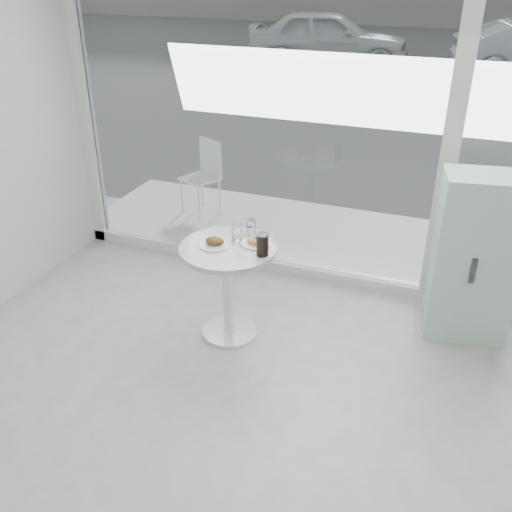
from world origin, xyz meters
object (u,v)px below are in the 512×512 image
at_px(main_table, 228,273).
at_px(mint_cabinet, 474,258).
at_px(car_white, 328,38).
at_px(plate_fritter, 215,243).
at_px(water_tumbler_a, 237,233).
at_px(patio_chair, 204,172).
at_px(water_tumbler_b, 251,228).
at_px(cola_glass, 262,245).
at_px(plate_donut, 256,242).

xyz_separation_m(main_table, mint_cabinet, (1.71, 0.70, 0.10)).
xyz_separation_m(main_table, car_white, (-2.40, 12.02, 0.16)).
height_order(plate_fritter, water_tumbler_a, water_tumbler_a).
bearing_deg(patio_chair, water_tumbler_a, -33.76).
xyz_separation_m(patio_chair, water_tumbler_a, (1.20, -1.90, 0.31)).
bearing_deg(water_tumbler_a, main_table, -98.59).
bearing_deg(plate_fritter, main_table, 12.02).
height_order(mint_cabinet, plate_fritter, mint_cabinet).
xyz_separation_m(water_tumbler_b, cola_glass, (0.20, -0.28, 0.03)).
distance_m(mint_cabinet, patio_chair, 3.18).
height_order(mint_cabinet, plate_donut, mint_cabinet).
distance_m(plate_fritter, cola_glass, 0.38).
distance_m(mint_cabinet, water_tumbler_a, 1.79).
height_order(plate_donut, cola_glass, cola_glass).
bearing_deg(water_tumbler_b, plate_fritter, -123.50).
relative_size(mint_cabinet, water_tumbler_a, 10.06).
height_order(mint_cabinet, water_tumbler_a, mint_cabinet).
xyz_separation_m(mint_cabinet, water_tumbler_a, (-1.69, -0.57, 0.17)).
bearing_deg(main_table, patio_chair, 120.12).
height_order(water_tumbler_a, cola_glass, cola_glass).
height_order(plate_donut, water_tumbler_a, water_tumbler_a).
bearing_deg(plate_donut, plate_fritter, -153.46).
bearing_deg(car_white, plate_donut, -178.89).
relative_size(plate_fritter, cola_glass, 1.32).
relative_size(mint_cabinet, cola_glass, 7.77).
bearing_deg(main_table, plate_fritter, -167.98).
bearing_deg(car_white, water_tumbler_a, -179.61).
relative_size(water_tumbler_b, cola_glass, 0.73).
bearing_deg(main_table, water_tumbler_a, 81.41).
xyz_separation_m(plate_donut, cola_glass, (0.10, -0.15, 0.06)).
relative_size(main_table, water_tumbler_a, 5.92).
height_order(patio_chair, water_tumbler_b, water_tumbler_b).
relative_size(main_table, plate_donut, 3.40).
distance_m(main_table, water_tumbler_b, 0.38).
xyz_separation_m(water_tumbler_a, cola_glass, (0.26, -0.16, 0.02)).
height_order(main_table, water_tumbler_a, water_tumbler_a).
distance_m(patio_chair, water_tumbler_b, 2.20).
distance_m(plate_donut, water_tumbler_b, 0.17).
xyz_separation_m(mint_cabinet, car_white, (-4.11, 11.31, 0.05)).
distance_m(patio_chair, water_tumbler_a, 2.27).
xyz_separation_m(main_table, water_tumbler_b, (0.09, 0.25, 0.27)).
distance_m(mint_cabinet, plate_donut, 1.64).
bearing_deg(car_white, water_tumbler_b, -179.19).
distance_m(main_table, water_tumbler_a, 0.31).
bearing_deg(car_white, main_table, -179.83).
relative_size(car_white, water_tumbler_a, 32.00).
xyz_separation_m(plate_donut, water_tumbler_b, (-0.09, 0.14, 0.03)).
bearing_deg(water_tumbler_a, plate_fritter, -126.78).
distance_m(patio_chair, plate_fritter, 2.34).
height_order(plate_fritter, water_tumbler_b, water_tumbler_b).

